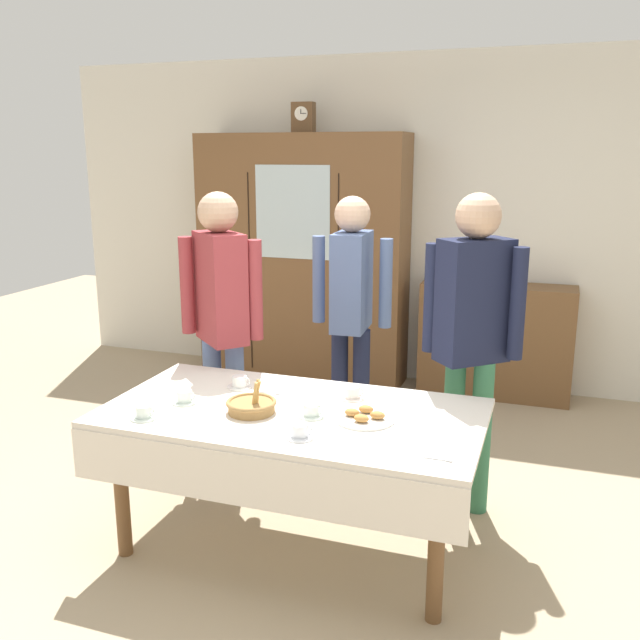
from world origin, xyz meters
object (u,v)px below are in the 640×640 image
Objects in this scene: mantel_clock at (303,117)px; tea_cup_near_right at (352,393)px; bookshelf_low at (495,341)px; spoon_mid_right at (273,393)px; tea_cup_near_left at (144,413)px; person_beside_shelf at (473,323)px; person_behind_table_left at (221,307)px; pastry_plate at (364,417)px; spoon_mid_left at (443,460)px; tea_cup_far_right at (300,432)px; tea_cup_back_edge at (312,411)px; wall_cabinet at (303,259)px; tea_cup_mid_right at (240,383)px; bread_basket at (251,405)px; book_stack at (499,279)px; dining_table at (290,431)px; person_by_cabinet at (351,300)px; tea_cup_far_left at (185,397)px.

mantel_clock is 2.94m from tea_cup_near_right.
bookshelf_low reaches higher than spoon_mid_right.
person_beside_shelf is at bearing 36.08° from tea_cup_near_left.
tea_cup_near_right is 0.08× the size of person_behind_table_left.
spoon_mid_left is at bearing -37.21° from pastry_plate.
tea_cup_back_edge is (-0.03, 0.25, 0.00)m from tea_cup_far_right.
wall_cabinet reaches higher than tea_cup_mid_right.
book_stack is at bearing 71.58° from bread_basket.
person_beside_shelf is at bearing 43.10° from dining_table.
mantel_clock is at bearing 102.22° from tea_cup_mid_right.
book_stack reaches higher than dining_table.
person_beside_shelf is at bearing -33.91° from person_by_cabinet.
tea_cup_far_right is at bearing -98.09° from tea_cup_near_right.
tea_cup_near_left is at bearing -179.90° from spoon_mid_left.
tea_cup_near_left is at bearing -85.78° from person_behind_table_left.
spoon_mid_left is at bearing -32.88° from person_behind_table_left.
tea_cup_far_left is (-0.76, -0.33, 0.00)m from tea_cup_near_right.
pastry_plate is at bearing -62.41° from tea_cup_near_right.
spoon_mid_right is 0.07× the size of person_by_cabinet.
person_by_cabinet is 0.97× the size of person_behind_table_left.
wall_cabinet reaches higher than dining_table.
tea_cup_mid_right is 1.09× the size of spoon_mid_right.
tea_cup_mid_right is 0.46× the size of pastry_plate.
mantel_clock reaches higher than dining_table.
mantel_clock is at bearing 115.88° from pastry_plate.
tea_cup_back_edge is at bearing -69.00° from mantel_clock.
spoon_mid_right is (0.44, 0.50, -0.02)m from tea_cup_near_left.
person_by_cabinet is 0.86m from person_behind_table_left.
book_stack reaches higher than bookshelf_low.
tea_cup_far_left is at bearing 162.69° from tea_cup_far_right.
bookshelf_low is 2.66m from tea_cup_mid_right.
person_by_cabinet is at bearing -119.93° from book_stack.
tea_cup_near_left is 0.46× the size of pastry_plate.
bread_basket reaches higher than tea_cup_near_left.
tea_cup_back_edge is at bearing 98.02° from tea_cup_far_right.
dining_table is 1.05× the size of person_behind_table_left.
tea_cup_mid_right is 1.09× the size of spoon_mid_left.
spoon_mid_right is (0.71, -2.38, -1.46)m from mantel_clock.
tea_cup_far_left is at bearing -177.16° from tea_cup_back_edge.
tea_cup_back_edge is 1.08m from person_behind_table_left.
dining_table is 13.86× the size of tea_cup_mid_right.
tea_cup_far_left is 1.33m from spoon_mid_left.
tea_cup_far_right is (1.03, -2.85, -1.44)m from mantel_clock.
bread_basket is at bearing -74.93° from mantel_clock.
tea_cup_far_right is at bearing 177.58° from spoon_mid_left.
dining_table is 0.17m from tea_cup_back_edge.
pastry_plate is (1.26, -2.56, -0.30)m from wall_cabinet.
bookshelf_low is at bearing 69.65° from spoon_mid_right.
mantel_clock is 3.02m from tea_cup_far_left.
dining_table is at bearing -176.06° from pastry_plate.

